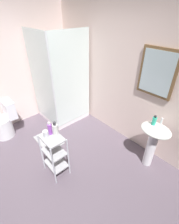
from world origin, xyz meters
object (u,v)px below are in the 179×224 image
object	(u,v)px
storage_cart	(54,152)
bath_mat	(49,140)
shower_stall	(61,101)
hand_soap_bottle	(154,121)
rinse_cup	(46,134)
lotion_bottle_white	(55,130)
toilet	(5,123)
conditioner_bottle_purple	(50,129)
pedestal_sink	(153,138)

from	to	relation	value
storage_cart	bath_mat	distance (m)	0.89
shower_stall	storage_cart	world-z (taller)	shower_stall
hand_soap_bottle	rinse_cup	world-z (taller)	hand_soap_bottle
shower_stall	storage_cart	distance (m)	1.55
lotion_bottle_white	toilet	bearing A→B (deg)	-166.34
shower_stall	conditioner_bottle_purple	world-z (taller)	shower_stall
lotion_bottle_white	conditioner_bottle_purple	world-z (taller)	lotion_bottle_white
lotion_bottle_white	pedestal_sink	bearing A→B (deg)	52.13
hand_soap_bottle	lotion_bottle_white	size ratio (longest dim) A/B	0.68
toilet	bath_mat	size ratio (longest dim) A/B	1.27
toilet	storage_cart	size ratio (longest dim) A/B	1.03
toilet	lotion_bottle_white	size ratio (longest dim) A/B	3.24
hand_soap_bottle	bath_mat	size ratio (longest dim) A/B	0.26
toilet	conditioner_bottle_purple	xyz separation A→B (m)	(1.41, 0.32, 0.52)
shower_stall	toilet	size ratio (longest dim) A/B	2.63
lotion_bottle_white	storage_cart	bearing A→B (deg)	-86.49
toilet	lotion_bottle_white	world-z (taller)	lotion_bottle_white
pedestal_sink	storage_cart	size ratio (longest dim) A/B	1.09
storage_cart	shower_stall	bearing A→B (deg)	142.39
shower_stall	hand_soap_bottle	size ratio (longest dim) A/B	12.63
conditioner_bottle_purple	rinse_cup	xyz separation A→B (m)	(0.02, -0.09, -0.04)
shower_stall	hand_soap_bottle	distance (m)	2.14
shower_stall	hand_soap_bottle	bearing A→B (deg)	8.81
toilet	rinse_cup	distance (m)	1.52
shower_stall	hand_soap_bottle	xyz separation A→B (m)	(2.08, 0.32, 0.42)
conditioner_bottle_purple	lotion_bottle_white	bearing A→B (deg)	28.46
shower_stall	toilet	bearing A→B (deg)	-102.06
pedestal_sink	lotion_bottle_white	bearing A→B (deg)	-127.87
pedestal_sink	hand_soap_bottle	world-z (taller)	hand_soap_bottle
storage_cart	bath_mat	bearing A→B (deg)	160.66
shower_stall	storage_cart	size ratio (longest dim) A/B	2.70
shower_stall	hand_soap_bottle	world-z (taller)	shower_stall
shower_stall	bath_mat	xyz separation A→B (m)	(0.49, -0.69, -0.45)
storage_cart	conditioner_bottle_purple	size ratio (longest dim) A/B	3.59
shower_stall	pedestal_sink	bearing A→B (deg)	8.33
hand_soap_bottle	storage_cart	bearing A→B (deg)	-123.86
storage_cart	conditioner_bottle_purple	distance (m)	0.40
hand_soap_bottle	rinse_cup	bearing A→B (deg)	-124.81
pedestal_sink	toilet	world-z (taller)	pedestal_sink
toilet	bath_mat	xyz separation A→B (m)	(0.75, 0.54, -0.31)
pedestal_sink	hand_soap_bottle	xyz separation A→B (m)	(-0.06, 0.01, 0.30)
storage_cart	bath_mat	world-z (taller)	storage_cart
lotion_bottle_white	bath_mat	xyz separation A→B (m)	(-0.73, 0.18, -0.83)
bath_mat	pedestal_sink	bearing A→B (deg)	31.14
conditioner_bottle_purple	hand_soap_bottle	bearing A→B (deg)	52.86
bath_mat	lotion_bottle_white	bearing A→B (deg)	-14.00
pedestal_sink	hand_soap_bottle	bearing A→B (deg)	172.39
conditioner_bottle_purple	rinse_cup	size ratio (longest dim) A/B	1.94
toilet	bath_mat	distance (m)	0.98
shower_stall	rinse_cup	size ratio (longest dim) A/B	18.79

